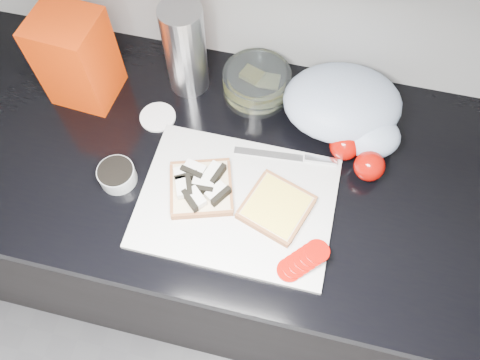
% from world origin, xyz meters
% --- Properties ---
extents(base_cabinet, '(3.50, 0.60, 0.86)m').
position_xyz_m(base_cabinet, '(0.00, 1.20, 0.43)').
color(base_cabinet, black).
rests_on(base_cabinet, ground).
extents(countertop, '(3.50, 0.64, 0.04)m').
position_xyz_m(countertop, '(0.00, 1.20, 0.88)').
color(countertop, black).
rests_on(countertop, base_cabinet).
extents(cutting_board, '(0.40, 0.30, 0.01)m').
position_xyz_m(cutting_board, '(0.06, 1.10, 0.91)').
color(cutting_board, silver).
rests_on(cutting_board, countertop).
extents(bread_left, '(0.17, 0.17, 0.04)m').
position_xyz_m(bread_left, '(-0.02, 1.11, 0.93)').
color(bread_left, beige).
rests_on(bread_left, cutting_board).
extents(bread_right, '(0.16, 0.16, 0.02)m').
position_xyz_m(bread_right, '(0.14, 1.10, 0.92)').
color(bread_right, beige).
rests_on(bread_right, cutting_board).
extents(tomato_slices, '(0.11, 0.10, 0.02)m').
position_xyz_m(tomato_slices, '(0.21, 1.00, 0.92)').
color(tomato_slices, '#A00A03').
rests_on(tomato_slices, cutting_board).
extents(knife, '(0.22, 0.04, 0.01)m').
position_xyz_m(knife, '(0.16, 1.23, 0.92)').
color(knife, silver).
rests_on(knife, cutting_board).
extents(seed_tub, '(0.08, 0.08, 0.04)m').
position_xyz_m(seed_tub, '(-0.20, 1.09, 0.92)').
color(seed_tub, '#ADB2B2').
rests_on(seed_tub, countertop).
extents(tub_lid, '(0.10, 0.10, 0.01)m').
position_xyz_m(tub_lid, '(-0.17, 1.27, 0.90)').
color(tub_lid, white).
rests_on(tub_lid, countertop).
extents(glass_bowl, '(0.16, 0.16, 0.07)m').
position_xyz_m(glass_bowl, '(0.03, 1.39, 0.93)').
color(glass_bowl, silver).
rests_on(glass_bowl, countertop).
extents(bread_bag, '(0.15, 0.14, 0.22)m').
position_xyz_m(bread_bag, '(-0.36, 1.31, 1.01)').
color(bread_bag, '#F83404').
rests_on(bread_bag, countertop).
extents(steel_canister, '(0.09, 0.09, 0.22)m').
position_xyz_m(steel_canister, '(-0.13, 1.38, 1.01)').
color(steel_canister, '#BABABF').
rests_on(steel_canister, countertop).
extents(grocery_bag, '(0.29, 0.25, 0.12)m').
position_xyz_m(grocery_bag, '(0.24, 1.36, 0.96)').
color(grocery_bag, '#ACBCD4').
rests_on(grocery_bag, countertop).
extents(whole_tomatoes, '(0.12, 0.10, 0.07)m').
position_xyz_m(whole_tomatoes, '(0.28, 1.25, 0.93)').
color(whole_tomatoes, '#A00A03').
rests_on(whole_tomatoes, countertop).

